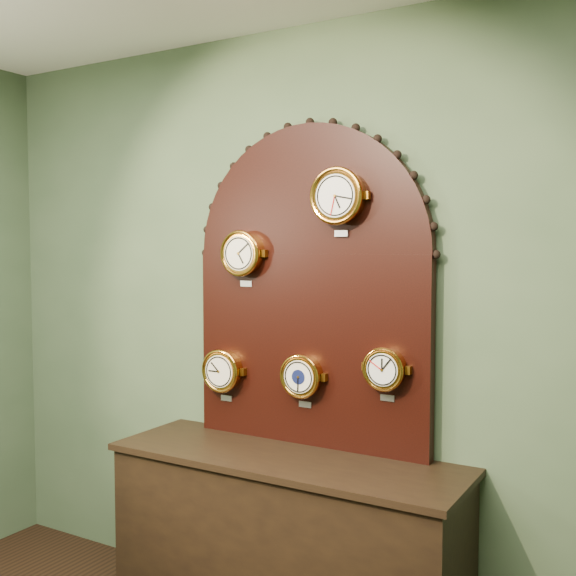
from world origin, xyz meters
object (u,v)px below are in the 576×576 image
Objects in this scene: barometer at (302,376)px; hygrometer at (223,371)px; arabic_clock at (338,196)px; tide_clock at (385,369)px; shop_counter at (286,549)px; roman_clock at (242,253)px; display_board at (310,276)px.

hygrometer is at bearing -179.99° from barometer.
tide_clock is at bearing 0.41° from arabic_clock.
arabic_clock is 0.84m from barometer.
arabic_clock is at bearing -179.59° from tide_clock.
shop_counter is at bearing -18.63° from hygrometer.
barometer is at bearing -179.92° from tide_clock.
tide_clock reaches higher than shop_counter.
arabic_clock is at bearing -0.09° from hygrometer.
roman_clock is 0.89m from tide_clock.
barometer is at bearing 179.66° from arabic_clock.
arabic_clock is (0.18, 0.15, 1.59)m from shop_counter.
roman_clock is 0.65m from barometer.
display_board reaches higher than tide_clock.
hygrometer is 0.45m from barometer.
display_board reaches higher than hygrometer.
arabic_clock reaches higher than barometer.
display_board reaches higher than barometer.
shop_counter is 0.89m from hygrometer.
roman_clock is at bearing 155.33° from shop_counter.
roman_clock is at bearing -168.75° from display_board.
display_board is 6.26× the size of tide_clock.
shop_counter is 6.19× the size of barometer.
tide_clock is (0.41, 0.15, 0.83)m from shop_counter.
arabic_clock is at bearing -0.34° from barometer.
hygrometer is (-0.64, 0.00, -0.84)m from arabic_clock.
roman_clock is at bearing -179.94° from tide_clock.
display_board reaches higher than shop_counter.
hygrometer is at bearing 161.37° from shop_counter.
roman_clock reaches higher than shop_counter.
shop_counter is 1.25m from display_board.
tide_clock reaches higher than barometer.
roman_clock reaches higher than tide_clock.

